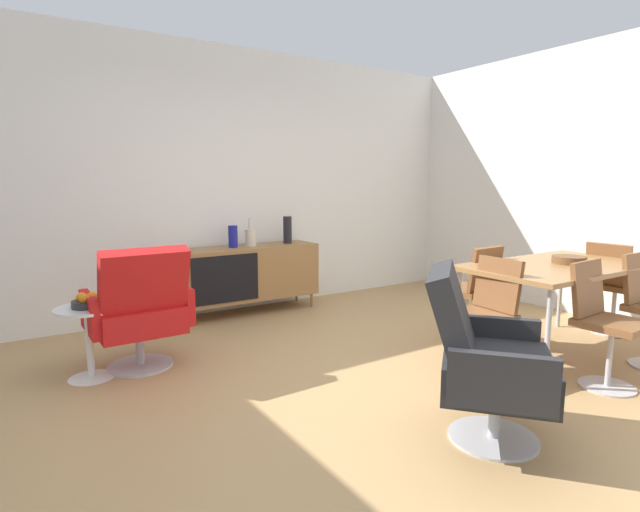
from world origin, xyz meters
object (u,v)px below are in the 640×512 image
object	(u,v)px
wooden_bowl_on_table	(569,260)
dining_chair_near_window	(485,312)
dining_table	(558,269)
lounge_chair_red	(140,309)
dining_chair_far_end	(613,284)
vase_cobalt	(233,237)
fruit_bowl	(86,302)
sideboard	(244,273)
dining_chair_back_left	(473,289)
side_table_round	(89,334)
armchair_black_shell	(484,356)
vase_sculptural_dark	(287,230)
vase_ceramic_small	(251,237)
dining_chair_front_left	(603,319)

from	to	relation	value
wooden_bowl_on_table	dining_chair_near_window	distance (m)	1.03
dining_table	lounge_chair_red	xyz separation A→B (m)	(-2.94, 1.47, -0.23)
wooden_bowl_on_table	dining_chair_far_end	distance (m)	0.85
vase_cobalt	dining_table	bearing A→B (deg)	-55.34
dining_chair_far_end	fruit_bowl	world-z (taller)	dining_chair_far_end
sideboard	dining_chair_back_left	bearing A→B (deg)	-56.82
vase_cobalt	dining_chair_back_left	world-z (taller)	vase_cobalt
wooden_bowl_on_table	side_table_round	distance (m)	3.74
dining_chair_back_left	lounge_chair_red	distance (m)	2.75
fruit_bowl	lounge_chair_red	bearing A→B (deg)	-4.85
vase_cobalt	armchair_black_shell	size ratio (longest dim) A/B	0.24
armchair_black_shell	fruit_bowl	size ratio (longest dim) A/B	4.73
vase_cobalt	dining_chair_near_window	world-z (taller)	vase_cobalt
vase_sculptural_dark	dining_chair_far_end	size ratio (longest dim) A/B	0.35
vase_sculptural_dark	dining_chair_back_left	world-z (taller)	vase_sculptural_dark
dining_chair_far_end	armchair_black_shell	xyz separation A→B (m)	(-2.52, -0.58, -0.00)
vase_sculptural_dark	dining_table	bearing A→B (deg)	-66.55
dining_chair_near_window	side_table_round	bearing A→B (deg)	148.01
dining_table	dining_chair_far_end	distance (m)	0.92
vase_ceramic_small	side_table_round	bearing A→B (deg)	-149.74
vase_sculptural_dark	vase_cobalt	bearing A→B (deg)	180.00
vase_ceramic_small	dining_chair_near_window	bearing A→B (deg)	-75.51
vase_ceramic_small	wooden_bowl_on_table	distance (m)	3.03
armchair_black_shell	dining_chair_near_window	bearing A→B (deg)	38.31
vase_cobalt	wooden_bowl_on_table	size ratio (longest dim) A/B	0.88
sideboard	lounge_chair_red	size ratio (longest dim) A/B	1.69
vase_sculptural_dark	lounge_chair_red	bearing A→B (deg)	-150.35
dining_table	wooden_bowl_on_table	distance (m)	0.13
dining_table	armchair_black_shell	size ratio (longest dim) A/B	1.69
vase_sculptural_dark	dining_table	xyz separation A→B (m)	(1.09, -2.52, -0.17)
dining_chair_far_end	lounge_chair_red	distance (m)	4.10
vase_ceramic_small	dining_chair_back_left	xyz separation A→B (m)	(1.19, -1.96, -0.35)
side_table_round	sideboard	bearing A→B (deg)	31.49
sideboard	dining_chair_back_left	distance (m)	2.34
dining_table	dining_chair_back_left	distance (m)	0.70
vase_sculptural_dark	armchair_black_shell	distance (m)	3.17
dining_chair_far_end	side_table_round	world-z (taller)	dining_chair_far_end
vase_cobalt	vase_sculptural_dark	xyz separation A→B (m)	(0.65, 0.00, 0.04)
vase_cobalt	side_table_round	size ratio (longest dim) A/B	0.44
sideboard	vase_sculptural_dark	world-z (taller)	vase_sculptural_dark
dining_chair_near_window	dining_chair_far_end	bearing A→B (deg)	0.01
wooden_bowl_on_table	fruit_bowl	world-z (taller)	wooden_bowl_on_table
sideboard	side_table_round	bearing A→B (deg)	-148.51
dining_table	vase_sculptural_dark	bearing A→B (deg)	113.45
dining_table	dining_chair_back_left	bearing A→B (deg)	121.80
vase_ceramic_small	vase_cobalt	bearing A→B (deg)	180.00
fruit_bowl	vase_cobalt	bearing A→B (deg)	33.38
vase_sculptural_dark	lounge_chair_red	world-z (taller)	vase_sculptural_dark
vase_ceramic_small	dining_chair_front_left	bearing A→B (deg)	-68.91
vase_ceramic_small	dining_chair_far_end	world-z (taller)	vase_ceramic_small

